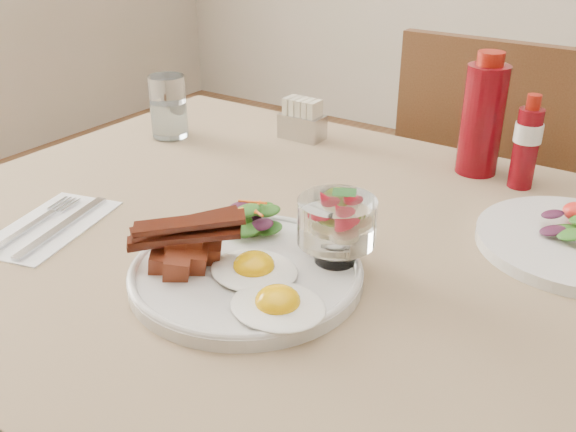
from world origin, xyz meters
name	(u,v)px	position (x,y,z in m)	size (l,w,h in m)	color
table	(361,314)	(0.00, 0.00, 0.66)	(1.33, 0.88, 0.75)	brown
chair_far	(501,219)	(0.00, 0.66, 0.52)	(0.42, 0.42, 0.93)	brown
main_plate	(246,274)	(-0.09, -0.13, 0.76)	(0.28, 0.28, 0.02)	silver
fried_eggs	(265,285)	(-0.04, -0.16, 0.78)	(0.17, 0.14, 0.03)	white
bacon_potato_pile	(185,245)	(-0.15, -0.16, 0.80)	(0.13, 0.12, 0.06)	maroon
side_salad	(253,220)	(-0.14, -0.05, 0.79)	(0.08, 0.07, 0.04)	#1B5115
fruit_cup	(337,222)	(-0.01, -0.05, 0.82)	(0.09, 0.09, 0.10)	white
ketchup_bottle	(483,118)	(0.02, 0.35, 0.85)	(0.07, 0.07, 0.20)	#5E050C
hot_sauce_bottle	(526,143)	(0.10, 0.33, 0.82)	(0.04, 0.04, 0.15)	#5E050C
sugar_caddy	(302,121)	(-0.31, 0.33, 0.79)	(0.08, 0.05, 0.08)	#B2B3B7
water_glass	(169,110)	(-0.52, 0.20, 0.80)	(0.07, 0.07, 0.12)	white
napkin_cutlery	(50,226)	(-0.40, -0.17, 0.75)	(0.16, 0.22, 0.01)	white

